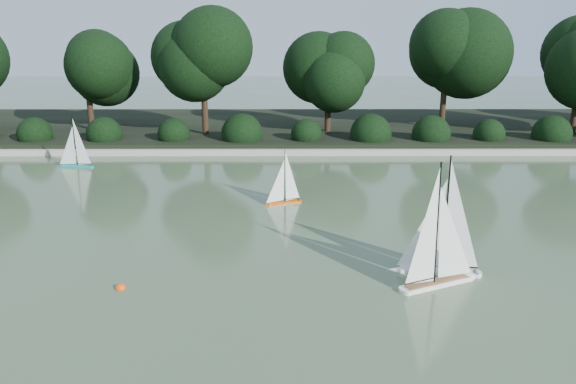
{
  "coord_description": "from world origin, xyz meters",
  "views": [
    {
      "loc": [
        -0.37,
        -7.19,
        3.47
      ],
      "look_at": [
        -0.34,
        2.54,
        0.7
      ],
      "focal_mm": 35.0,
      "sensor_mm": 36.0,
      "label": 1
    }
  ],
  "objects_px": {
    "sailboat_white_a": "(432,254)",
    "race_buoy": "(121,289)",
    "sailboat_white_b": "(444,265)",
    "sailboat_orange": "(281,195)",
    "sailboat_teal": "(73,158)"
  },
  "relations": [
    {
      "from": "sailboat_white_a",
      "to": "race_buoy",
      "type": "height_order",
      "value": "sailboat_white_a"
    },
    {
      "from": "sailboat_white_a",
      "to": "sailboat_white_b",
      "type": "xyz_separation_m",
      "value": [
        0.07,
        -0.4,
        -0.0
      ]
    },
    {
      "from": "sailboat_white_a",
      "to": "sailboat_white_b",
      "type": "height_order",
      "value": "sailboat_white_b"
    },
    {
      "from": "sailboat_white_a",
      "to": "race_buoy",
      "type": "distance_m",
      "value": 4.55
    },
    {
      "from": "sailboat_white_a",
      "to": "sailboat_orange",
      "type": "height_order",
      "value": "sailboat_white_a"
    },
    {
      "from": "sailboat_white_b",
      "to": "race_buoy",
      "type": "bearing_deg",
      "value": -178.26
    },
    {
      "from": "sailboat_orange",
      "to": "race_buoy",
      "type": "xyz_separation_m",
      "value": [
        -2.22,
        -4.06,
        -0.19
      ]
    },
    {
      "from": "sailboat_white_a",
      "to": "sailboat_orange",
      "type": "relative_size",
      "value": 1.55
    },
    {
      "from": "sailboat_white_a",
      "to": "sailboat_white_b",
      "type": "bearing_deg",
      "value": -80.45
    },
    {
      "from": "sailboat_white_a",
      "to": "sailboat_teal",
      "type": "relative_size",
      "value": 1.3
    },
    {
      "from": "sailboat_white_a",
      "to": "sailboat_orange",
      "type": "bearing_deg",
      "value": 123.03
    },
    {
      "from": "sailboat_orange",
      "to": "race_buoy",
      "type": "distance_m",
      "value": 4.63
    },
    {
      "from": "sailboat_white_b",
      "to": "race_buoy",
      "type": "xyz_separation_m",
      "value": [
        -4.58,
        -0.14,
        -0.3
      ]
    },
    {
      "from": "sailboat_white_a",
      "to": "sailboat_teal",
      "type": "xyz_separation_m",
      "value": [
        -7.89,
        6.92,
        -0.07
      ]
    },
    {
      "from": "sailboat_orange",
      "to": "sailboat_teal",
      "type": "xyz_separation_m",
      "value": [
        -5.6,
        3.4,
        0.04
      ]
    }
  ]
}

